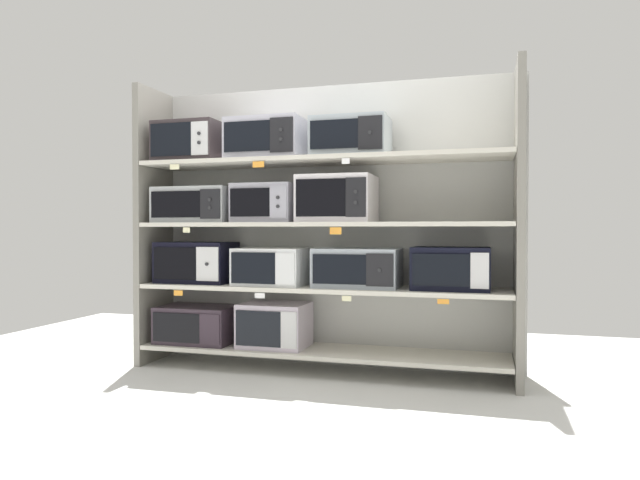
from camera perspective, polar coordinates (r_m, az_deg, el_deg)
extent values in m
cube|color=silver|center=(3.27, -5.08, -17.04)|extent=(6.59, 6.00, 0.02)
cube|color=#B2B2AD|center=(4.31, 0.96, 1.46)|extent=(2.79, 0.04, 2.07)
cube|color=gray|center=(4.61, -16.08, 1.39)|extent=(0.05, 0.48, 2.07)
cube|color=gray|center=(3.90, 19.07, 1.44)|extent=(0.05, 0.48, 2.07)
cube|color=beige|center=(4.15, 0.00, -10.93)|extent=(2.59, 0.48, 0.03)
cube|color=#332831|center=(4.48, -11.95, -8.11)|extent=(0.56, 0.38, 0.27)
cube|color=black|center=(4.34, -14.02, -8.40)|extent=(0.38, 0.01, 0.21)
cube|color=#332831|center=(4.22, -10.85, -8.67)|extent=(0.16, 0.01, 0.22)
cube|color=#BEB0C0|center=(4.22, -4.49, -8.34)|extent=(0.48, 0.36, 0.32)
cube|color=black|center=(4.07, -6.12, -8.70)|extent=(0.33, 0.01, 0.25)
cube|color=silver|center=(3.99, -3.11, -8.88)|extent=(0.11, 0.01, 0.25)
cube|color=beige|center=(4.08, 0.00, -4.77)|extent=(2.59, 0.48, 0.03)
cube|color=black|center=(4.43, -12.06, -2.16)|extent=(0.55, 0.34, 0.30)
cube|color=black|center=(4.31, -14.12, -2.26)|extent=(0.34, 0.01, 0.23)
cube|color=silver|center=(4.19, -11.06, -2.34)|extent=(0.17, 0.01, 0.24)
cylinder|color=#262628|center=(4.18, -11.12, -2.35)|extent=(0.02, 0.01, 0.02)
cube|color=silver|center=(4.18, -4.67, -2.60)|extent=(0.49, 0.42, 0.26)
cube|color=black|center=(4.00, -6.61, -2.77)|extent=(0.33, 0.01, 0.22)
cube|color=silver|center=(3.92, -3.49, -2.84)|extent=(0.14, 0.01, 0.21)
cube|color=#99A3AC|center=(4.00, 3.73, -2.74)|extent=(0.58, 0.37, 0.27)
cube|color=black|center=(3.84, 1.90, -2.90)|extent=(0.37, 0.01, 0.20)
cube|color=black|center=(3.78, 5.91, -2.97)|extent=(0.18, 0.01, 0.21)
cylinder|color=#262628|center=(3.77, 5.89, -2.98)|extent=(0.02, 0.01, 0.02)
cube|color=black|center=(3.91, 12.79, -2.75)|extent=(0.50, 0.34, 0.28)
cube|color=black|center=(3.74, 11.86, -2.92)|extent=(0.36, 0.01, 0.20)
cube|color=silver|center=(3.73, 15.49, -2.95)|extent=(0.11, 0.01, 0.23)
cube|color=orange|center=(4.24, -13.81, -5.10)|extent=(0.07, 0.00, 0.04)
cube|color=white|center=(3.97, -5.97, -5.48)|extent=(0.07, 0.00, 0.04)
cube|color=beige|center=(3.78, 2.64, -5.79)|extent=(0.06, 0.00, 0.03)
cube|color=orange|center=(3.69, 12.07, -5.96)|extent=(0.07, 0.00, 0.03)
cube|color=beige|center=(4.06, 0.00, 1.54)|extent=(2.59, 0.48, 0.03)
cube|color=#A2A6A7|center=(4.42, -11.91, 3.37)|extent=(0.58, 0.41, 0.26)
cube|color=black|center=(4.27, -14.06, 3.44)|extent=(0.39, 0.01, 0.19)
cube|color=black|center=(4.14, -10.79, 3.53)|extent=(0.15, 0.01, 0.21)
cylinder|color=#262628|center=(4.13, -10.85, 3.13)|extent=(0.02, 0.01, 0.02)
cylinder|color=#262628|center=(4.13, -10.85, 3.93)|extent=(0.02, 0.01, 0.02)
cube|color=#9B9AA6|center=(4.19, -5.18, 3.62)|extent=(0.44, 0.38, 0.28)
cube|color=black|center=(4.03, -6.93, 3.71)|extent=(0.29, 0.01, 0.20)
cube|color=#9B9AA6|center=(3.95, -4.15, 3.77)|extent=(0.12, 0.01, 0.22)
cylinder|color=#262628|center=(3.94, -4.19, 3.33)|extent=(0.02, 0.01, 0.02)
cylinder|color=#262628|center=(3.95, -4.19, 4.21)|extent=(0.02, 0.01, 0.02)
cube|color=silver|center=(4.03, 1.74, 4.05)|extent=(0.51, 0.41, 0.32)
cube|color=black|center=(3.84, 0.06, 4.20)|extent=(0.34, 0.01, 0.25)
cube|color=black|center=(3.79, 3.55, 4.25)|extent=(0.14, 0.01, 0.26)
cylinder|color=#262628|center=(3.78, 3.52, 3.71)|extent=(0.02, 0.01, 0.02)
cylinder|color=#262628|center=(3.78, 3.52, 4.79)|extent=(0.02, 0.01, 0.02)
cube|color=beige|center=(4.18, -13.05, 0.97)|extent=(0.05, 0.00, 0.04)
cube|color=orange|center=(3.78, 1.55, 0.91)|extent=(0.08, 0.00, 0.05)
cube|color=beige|center=(4.09, 0.00, 7.83)|extent=(2.59, 0.48, 0.03)
cube|color=#342B2E|center=(4.48, -12.48, 9.30)|extent=(0.48, 0.40, 0.30)
cube|color=black|center=(4.33, -14.51, 9.58)|extent=(0.33, 0.01, 0.24)
cube|color=silver|center=(4.23, -11.81, 9.82)|extent=(0.13, 0.01, 0.24)
cylinder|color=#262628|center=(4.21, -11.87, 9.39)|extent=(0.02, 0.01, 0.02)
cylinder|color=#262628|center=(4.22, -11.87, 10.27)|extent=(0.02, 0.01, 0.02)
cube|color=#B3B2C1|center=(4.23, -5.23, 9.81)|extent=(0.54, 0.37, 0.29)
cube|color=black|center=(4.09, -7.24, 10.12)|extent=(0.34, 0.01, 0.21)
cube|color=black|center=(4.00, -3.84, 10.34)|extent=(0.16, 0.01, 0.24)
cylinder|color=#262628|center=(3.98, -3.88, 9.90)|extent=(0.02, 0.01, 0.02)
cylinder|color=#262628|center=(3.99, -3.89, 10.82)|extent=(0.02, 0.01, 0.02)
cube|color=#9DA8AF|center=(4.05, 3.07, 10.05)|extent=(0.52, 0.34, 0.27)
cube|color=black|center=(3.90, 1.38, 10.41)|extent=(0.33, 0.01, 0.19)
cube|color=black|center=(3.85, 4.96, 10.53)|extent=(0.16, 0.01, 0.22)
cylinder|color=#262628|center=(3.84, 4.94, 10.55)|extent=(0.02, 0.01, 0.02)
cube|color=beige|center=(4.25, -14.17, 7.02)|extent=(0.07, 0.00, 0.04)
cube|color=orange|center=(3.97, -6.10, 7.44)|extent=(0.08, 0.00, 0.04)
cube|color=white|center=(3.79, 2.55, 7.79)|extent=(0.05, 0.00, 0.04)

